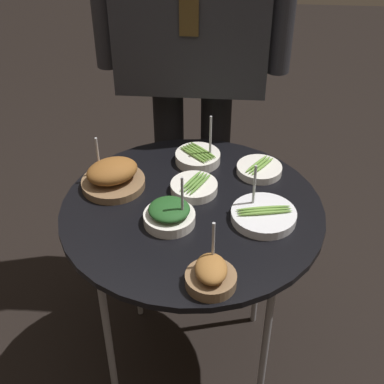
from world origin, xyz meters
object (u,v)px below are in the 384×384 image
at_px(bowl_spinach_near_rim, 169,215).
at_px(bowl_asparagus_front_left, 198,157).
at_px(serving_cart, 192,220).
at_px(bowl_asparagus_center, 264,215).
at_px(bowl_roast_far_rim, 113,176).
at_px(bowl_asparagus_back_right, 196,187).
at_px(bowl_roast_mid_left, 211,275).
at_px(bowl_asparagus_back_left, 259,169).
at_px(waiter_figure, 192,11).

height_order(bowl_spinach_near_rim, bowl_asparagus_front_left, bowl_asparagus_front_left).
height_order(serving_cart, bowl_asparagus_center, bowl_asparagus_center).
bearing_deg(bowl_asparagus_front_left, bowl_roast_far_rim, -147.64).
height_order(bowl_asparagus_back_right, bowl_roast_far_rim, bowl_roast_far_rim).
xyz_separation_m(bowl_roast_mid_left, bowl_asparagus_center, (0.12, 0.24, -0.01)).
relative_size(bowl_asparagus_front_left, bowl_asparagus_center, 0.93).
bearing_deg(bowl_roast_far_rim, bowl_asparagus_front_left, 32.36).
bearing_deg(bowl_asparagus_back_left, bowl_roast_mid_left, -104.62).
xyz_separation_m(bowl_spinach_near_rim, bowl_roast_mid_left, (0.12, -0.21, 0.00)).
bearing_deg(bowl_asparagus_center, serving_cart, 169.00).
distance_m(bowl_spinach_near_rim, bowl_asparagus_front_left, 0.29).
bearing_deg(bowl_roast_mid_left, waiter_figure, 97.61).
distance_m(bowl_roast_mid_left, bowl_asparagus_back_left, 0.47).
distance_m(serving_cart, bowl_spinach_near_rim, 0.11).
distance_m(bowl_asparagus_back_right, bowl_roast_far_rim, 0.23).
bearing_deg(waiter_figure, bowl_asparagus_center, -66.44).
xyz_separation_m(bowl_asparagus_back_left, waiter_figure, (-0.22, 0.30, 0.35)).
bearing_deg(bowl_asparagus_back_right, bowl_asparagus_back_left, 30.63).
distance_m(serving_cart, waiter_figure, 0.63).
bearing_deg(bowl_asparagus_front_left, serving_cart, -90.04).
bearing_deg(bowl_asparagus_center, waiter_figure, 113.56).
xyz_separation_m(bowl_spinach_near_rim, bowl_asparagus_back_right, (0.06, 0.14, -0.01)).
bearing_deg(waiter_figure, bowl_asparagus_front_left, -81.81).
distance_m(bowl_asparagus_front_left, bowl_roast_far_rim, 0.27).
bearing_deg(bowl_asparagus_back_right, bowl_roast_far_rim, 178.83).
bearing_deg(serving_cart, waiter_figure, 94.42).
bearing_deg(bowl_spinach_near_rim, waiter_figure, 88.42).
bearing_deg(bowl_asparagus_back_right, bowl_roast_mid_left, -80.30).
height_order(bowl_roast_mid_left, bowl_asparagus_back_left, bowl_roast_mid_left).
distance_m(serving_cart, bowl_asparagus_back_left, 0.26).
relative_size(serving_cart, bowl_asparagus_front_left, 4.49).
bearing_deg(bowl_roast_far_rim, bowl_asparagus_back_right, -1.17).
bearing_deg(bowl_asparagus_front_left, bowl_asparagus_back_right, -88.38).
distance_m(bowl_asparagus_center, waiter_figure, 0.66).
bearing_deg(serving_cart, bowl_spinach_near_rim, -127.30).
xyz_separation_m(bowl_asparagus_back_right, bowl_asparagus_front_left, (-0.00, 0.15, 0.00)).
bearing_deg(bowl_roast_far_rim, serving_cart, -18.70).
height_order(bowl_spinach_near_rim, waiter_figure, waiter_figure).
height_order(serving_cart, bowl_spinach_near_rim, bowl_spinach_near_rim).
height_order(bowl_asparagus_center, waiter_figure, waiter_figure).
relative_size(bowl_asparagus_back_left, waiter_figure, 0.08).
distance_m(bowl_asparagus_back_right, bowl_asparagus_front_left, 0.15).
bearing_deg(bowl_asparagus_back_left, waiter_figure, 125.93).
relative_size(bowl_spinach_near_rim, waiter_figure, 0.09).
height_order(bowl_asparagus_back_left, waiter_figure, waiter_figure).
xyz_separation_m(bowl_spinach_near_rim, bowl_roast_far_rim, (-0.17, 0.15, 0.01)).
bearing_deg(bowl_spinach_near_rim, bowl_roast_far_rim, 140.23).
xyz_separation_m(bowl_asparagus_center, bowl_roast_far_rim, (-0.41, 0.11, 0.02)).
xyz_separation_m(bowl_roast_mid_left, bowl_asparagus_back_right, (-0.06, 0.35, -0.01)).
height_order(serving_cart, bowl_asparagus_front_left, bowl_asparagus_front_left).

